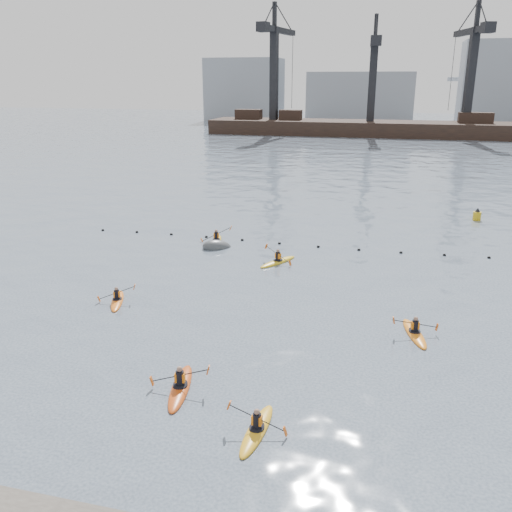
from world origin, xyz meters
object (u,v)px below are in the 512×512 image
object	(u,v)px
kayaker_3	(278,261)
nav_buoy	(477,216)
mooring_buoy	(217,248)
kayaker_4	(414,332)
kayaker_5	(216,240)
kayaker_1	(257,429)
kayaker_2	(117,300)
kayaker_0	(180,387)

from	to	relation	value
kayaker_3	nav_buoy	size ratio (longest dim) A/B	2.60
kayaker_3	mooring_buoy	distance (m)	5.63
kayaker_4	kayaker_5	xyz separation A→B (m)	(-14.49, 12.80, 0.00)
kayaker_4	kayaker_1	bearing A→B (deg)	44.33
kayaker_4	kayaker_3	bearing A→B (deg)	-60.63
kayaker_5	nav_buoy	distance (m)	23.77
kayaker_3	kayaker_5	distance (m)	6.78
kayaker_1	kayaker_5	bearing A→B (deg)	115.57
kayaker_2	mooring_buoy	bearing A→B (deg)	57.21
kayaker_1	nav_buoy	world-z (taller)	nav_buoy
kayaker_5	kayaker_2	bearing A→B (deg)	-110.46
kayaker_5	kayaker_3	bearing A→B (deg)	-46.21
kayaker_1	kayaker_4	distance (m)	10.97
kayaker_5	mooring_buoy	world-z (taller)	kayaker_5
kayaker_0	kayaker_3	size ratio (longest dim) A/B	1.12
kayaker_1	kayaker_4	size ratio (longest dim) A/B	0.96
kayaker_1	kayaker_0	bearing A→B (deg)	156.10
kayaker_3	kayaker_1	bearing A→B (deg)	-50.39
kayaker_1	kayaker_2	world-z (taller)	kayaker_1
kayaker_2	kayaker_4	xyz separation A→B (m)	(16.19, -0.13, 0.01)
kayaker_1	mooring_buoy	bearing A→B (deg)	115.66
kayaker_4	mooring_buoy	size ratio (longest dim) A/B	1.48
kayaker_2	kayaker_4	bearing A→B (deg)	-22.04
kayaker_0	nav_buoy	world-z (taller)	nav_buoy
kayaker_0	kayaker_5	world-z (taller)	kayaker_5
kayaker_3	kayaker_4	world-z (taller)	kayaker_3
kayaker_2	kayaker_5	world-z (taller)	kayaker_5
kayaker_3	kayaker_4	bearing A→B (deg)	-16.00
kayaker_3	nav_buoy	world-z (taller)	kayaker_3
kayaker_0	mooring_buoy	distance (m)	19.42
kayaker_3	mooring_buoy	xyz separation A→B (m)	(-5.13, 2.30, -0.10)
nav_buoy	kayaker_3	bearing A→B (deg)	-132.66
kayaker_2	nav_buoy	world-z (taller)	nav_buoy
mooring_buoy	kayaker_3	bearing A→B (deg)	-24.15
mooring_buoy	kayaker_4	bearing A→B (deg)	-39.16
mooring_buoy	nav_buoy	distance (m)	24.10
kayaker_1	kayaker_2	distance (m)	14.24
kayaker_4	kayaker_2	bearing A→B (deg)	-15.31
nav_buoy	kayaker_2	bearing A→B (deg)	-131.55
kayaker_1	kayaker_3	bearing A→B (deg)	103.64
kayaker_2	kayaker_3	distance (m)	11.58
kayaker_5	nav_buoy	size ratio (longest dim) A/B	2.81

